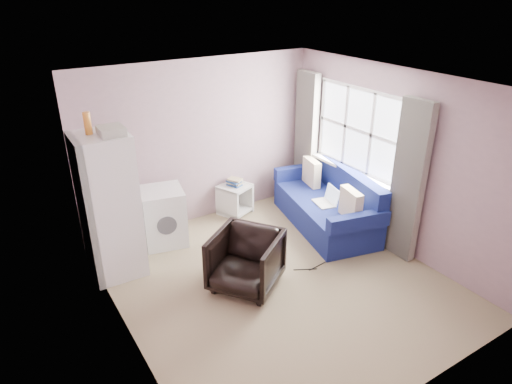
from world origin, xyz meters
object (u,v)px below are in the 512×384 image
armchair (246,259)px  sofa (329,205)px  side_table (235,197)px  fridge (109,206)px  washing_machine (163,215)px

armchair → sofa: bearing=74.3°
side_table → sofa: sofa is taller
fridge → washing_machine: (0.81, 0.36, -0.52)m
sofa → fridge: bearing=-176.5°
fridge → side_table: bearing=17.2°
armchair → washing_machine: bearing=160.7°
armchair → fridge: bearing=-168.7°
side_table → sofa: (1.04, -1.11, 0.04)m
armchair → washing_machine: washing_machine is taller
armchair → washing_machine: 1.61m
fridge → sofa: 3.26m
armchair → fridge: size_ratio=0.38×
washing_machine → sofa: 2.51m
fridge → washing_machine: bearing=25.4°
washing_machine → side_table: (1.32, 0.25, -0.15)m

